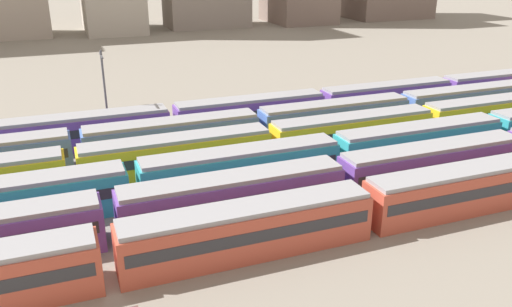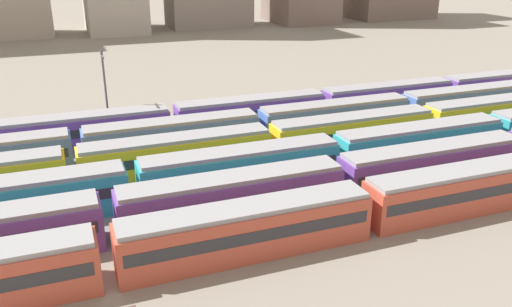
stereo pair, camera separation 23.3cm
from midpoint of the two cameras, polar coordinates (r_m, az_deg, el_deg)
The scene contains 7 objects.
ground_plane at distance 47.54m, azimuth -16.82°, elevation -4.58°, with size 600.00×600.00×0.00m, color gray.
train_track_1 at distance 44.84m, azimuth 9.19°, elevation -2.81°, with size 74.70×3.06×3.75m.
train_track_2 at distance 50.14m, azimuth 8.75°, elevation -0.13°, with size 74.70×3.06×3.75m.
train_track_3 at distance 52.62m, azimuth 1.66°, elevation 1.17°, with size 74.70×3.06×3.75m.
train_track_4 at distance 57.44m, azimuth 0.39°, elevation 2.94°, with size 74.70×3.06×3.75m.
train_track_5 at distance 76.60m, azimuth 20.03°, elevation 6.36°, with size 112.50×3.06×3.75m.
catenary_pole_1 at distance 61.03m, azimuth -15.88°, elevation 6.70°, with size 0.24×3.20×9.82m.
Camera 2 is at (-1.43, -30.12, 20.05)m, focal length 36.94 mm.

